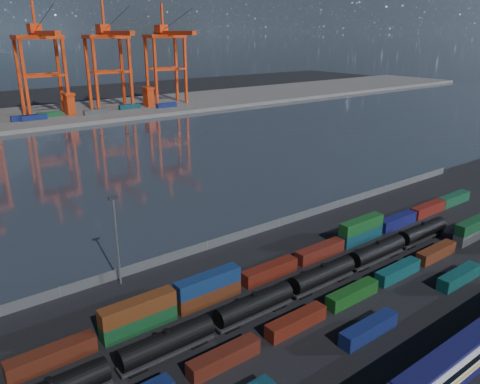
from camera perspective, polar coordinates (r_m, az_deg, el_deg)
ground at (r=85.23m, az=12.67°, el=-11.63°), size 700.00×700.00×0.00m
harbor_water at (r=166.83m, az=-15.95°, el=3.39°), size 700.00×700.00×0.00m
far_quay at (r=265.26m, az=-24.72°, el=8.20°), size 700.00×70.00×2.00m
passenger_train at (r=69.38m, az=25.03°, el=-18.22°), size 78.20×3.24×5.55m
container_row_south at (r=73.47m, az=15.23°, el=-15.54°), size 125.38×2.23×4.76m
container_row_mid at (r=88.57m, az=17.37°, el=-9.79°), size 127.60×2.22×4.73m
container_row_north at (r=85.24m, az=2.61°, el=-9.58°), size 140.37×2.41×5.13m
tanker_string at (r=75.25m, az=1.73°, el=-13.61°), size 107.32×3.08×4.40m
waterfront_fence at (r=102.51m, az=0.68°, el=-5.05°), size 160.12×0.12×2.20m
yard_light_mast at (r=83.72m, az=-14.82°, el=-5.24°), size 1.60×0.40×16.60m
gantry_cranes at (r=254.09m, az=-27.14°, el=15.39°), size 197.37×42.95×58.16m
quay_containers at (r=248.61m, az=-26.44°, el=7.88°), size 172.58×10.99×2.60m
straddle_carriers at (r=254.07m, az=-24.94°, el=9.33°), size 140.00×7.00×11.10m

